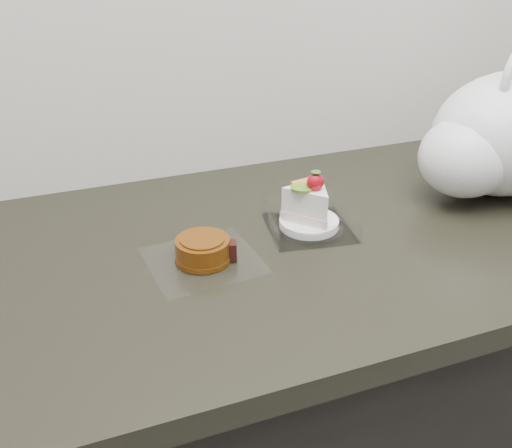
% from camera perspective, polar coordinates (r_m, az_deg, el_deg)
% --- Properties ---
extents(counter, '(2.04, 0.64, 0.90)m').
position_cam_1_polar(counter, '(1.24, 2.73, -19.53)').
color(counter, black).
rests_on(counter, ground).
extents(cake_tray, '(0.16, 0.16, 0.11)m').
position_cam_1_polar(cake_tray, '(0.96, 5.36, 1.08)').
color(cake_tray, white).
rests_on(cake_tray, counter).
extents(mooncake_wrap, '(0.18, 0.17, 0.04)m').
position_cam_1_polar(mooncake_wrap, '(0.88, -5.23, -2.76)').
color(mooncake_wrap, white).
rests_on(mooncake_wrap, counter).
extents(plastic_bag, '(0.39, 0.32, 0.28)m').
position_cam_1_polar(plastic_bag, '(1.15, 23.34, 7.99)').
color(plastic_bag, white).
rests_on(plastic_bag, counter).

